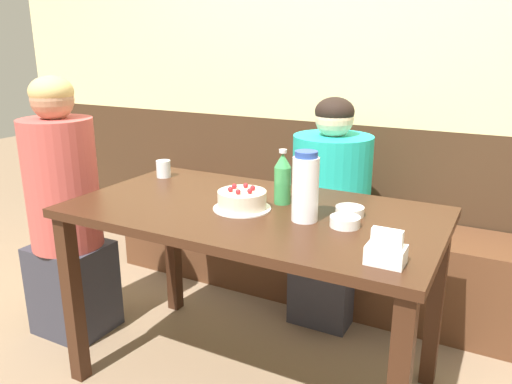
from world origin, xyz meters
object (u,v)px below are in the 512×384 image
birthday_cake (242,200)px  glass_water_tall (163,169)px  bench_seat (324,257)px  bowl_soup_white (345,222)px  water_pitcher (305,187)px  person_pale_blue_shirt (330,214)px  soju_bottle (283,178)px  bowl_rice_small (350,211)px  person_teal_shirt (66,217)px  napkin_holder (386,251)px

birthday_cake → glass_water_tall: size_ratio=2.79×
bench_seat → bowl_soup_white: size_ratio=24.51×
water_pitcher → glass_water_tall: (-0.82, 0.24, -0.08)m
birthday_cake → person_pale_blue_shirt: size_ratio=0.19×
soju_bottle → glass_water_tall: bearing=171.2°
soju_bottle → bowl_rice_small: (0.28, -0.02, -0.09)m
soju_bottle → bowl_rice_small: bearing=-3.3°
soju_bottle → glass_water_tall: size_ratio=2.74×
person_teal_shirt → person_pale_blue_shirt: (1.06, 0.71, -0.03)m
bench_seat → napkin_holder: napkin_holder is taller
bowl_soup_white → person_pale_blue_shirt: 0.76m
glass_water_tall → bowl_rice_small: bearing=-7.2°
birthday_cake → bowl_rice_small: birthday_cake is taller
bench_seat → bowl_soup_white: 1.08m
bench_seat → glass_water_tall: 1.03m
soju_bottle → napkin_holder: size_ratio=1.98×
napkin_holder → bowl_soup_white: 0.31m
napkin_holder → water_pitcher: bearing=146.5°
napkin_holder → bowl_soup_white: (-0.20, 0.24, -0.02)m
bowl_rice_small → person_pale_blue_shirt: (-0.27, 0.55, -0.22)m
napkin_holder → bowl_rice_small: size_ratio=1.05×
bench_seat → bowl_soup_white: (0.38, -0.86, 0.55)m
birthday_cake → soju_bottle: (0.10, 0.14, 0.07)m
person_pale_blue_shirt → bench_seat: bearing=-154.5°
napkin_holder → glass_water_tall: napkin_holder is taller
water_pitcher → person_pale_blue_shirt: bearing=101.6°
birthday_cake → bowl_soup_white: size_ratio=2.12×
soju_bottle → bowl_rice_small: soju_bottle is taller
water_pitcher → napkin_holder: bearing=-33.5°
birthday_cake → soju_bottle: soju_bottle is taller
birthday_cake → person_pale_blue_shirt: (0.12, 0.67, -0.24)m
soju_bottle → person_pale_blue_shirt: size_ratio=0.19×
bench_seat → glass_water_tall: glass_water_tall is taller
soju_bottle → birthday_cake: bearing=-127.4°
bowl_soup_white → glass_water_tall: bearing=166.2°
bowl_soup_white → bowl_rice_small: bowl_soup_white is taller
bowl_rice_small → water_pitcher: bearing=-135.5°
soju_bottle → bowl_soup_white: soju_bottle is taller
bench_seat → napkin_holder: (0.57, -1.09, 0.57)m
bowl_soup_white → bowl_rice_small: size_ratio=1.00×
birthday_cake → water_pitcher: (0.26, -0.00, 0.09)m
bench_seat → water_pitcher: 1.11m
water_pitcher → bowl_soup_white: 0.18m
bench_seat → soju_bottle: soju_bottle is taller
bench_seat → glass_water_tall: size_ratio=32.19×
napkin_holder → person_pale_blue_shirt: size_ratio=0.10×
napkin_holder → bowl_soup_white: napkin_holder is taller
glass_water_tall → person_pale_blue_shirt: person_pale_blue_shirt is taller
water_pitcher → person_pale_blue_shirt: (-0.14, 0.68, -0.33)m
bowl_soup_white → glass_water_tall: 1.00m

